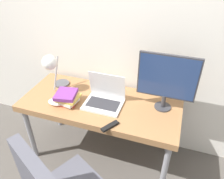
# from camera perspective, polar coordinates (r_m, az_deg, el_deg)

# --- Properties ---
(ground_plane) EXTENTS (12.00, 12.00, 0.00)m
(ground_plane) POSITION_cam_1_polar(r_m,az_deg,el_deg) (2.32, -5.55, -21.80)
(ground_plane) COLOR #514C47
(wall_back) EXTENTS (8.00, 0.05, 2.60)m
(wall_back) POSITION_cam_1_polar(r_m,az_deg,el_deg) (2.05, 0.46, 16.68)
(wall_back) COLOR silver
(wall_back) RESTS_ON ground_plane
(desk) EXTENTS (1.45, 0.63, 0.70)m
(desk) POSITION_cam_1_polar(r_m,az_deg,el_deg) (2.04, -3.00, -4.65)
(desk) COLOR #996B42
(desk) RESTS_ON ground_plane
(laptop) EXTENTS (0.34, 0.26, 0.27)m
(laptop) POSITION_cam_1_polar(r_m,az_deg,el_deg) (1.95, -1.99, -2.26)
(laptop) COLOR silver
(laptop) RESTS_ON desk
(monitor) EXTENTS (0.48, 0.14, 0.50)m
(monitor) POSITION_cam_1_polar(r_m,az_deg,el_deg) (1.82, 14.21, 2.64)
(monitor) COLOR #333338
(monitor) RESTS_ON desk
(desk_lamp) EXTENTS (0.15, 0.28, 0.38)m
(desk_lamp) POSITION_cam_1_polar(r_m,az_deg,el_deg) (2.08, -15.54, 6.03)
(desk_lamp) COLOR #4C4C51
(desk_lamp) RESTS_ON desk
(book_stack) EXTENTS (0.21, 0.22, 0.11)m
(book_stack) POSITION_cam_1_polar(r_m,az_deg,el_deg) (1.99, -11.80, -2.11)
(book_stack) COLOR #B2382D
(book_stack) RESTS_ON desk
(tv_remote) EXTENTS (0.12, 0.15, 0.02)m
(tv_remote) POSITION_cam_1_polar(r_m,az_deg,el_deg) (1.74, -0.53, -9.53)
(tv_remote) COLOR black
(tv_remote) RESTS_ON desk
(game_controller) EXTENTS (0.15, 0.10, 0.04)m
(game_controller) POSITION_cam_1_polar(r_m,az_deg,el_deg) (2.02, -14.40, -3.19)
(game_controller) COLOR white
(game_controller) RESTS_ON desk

